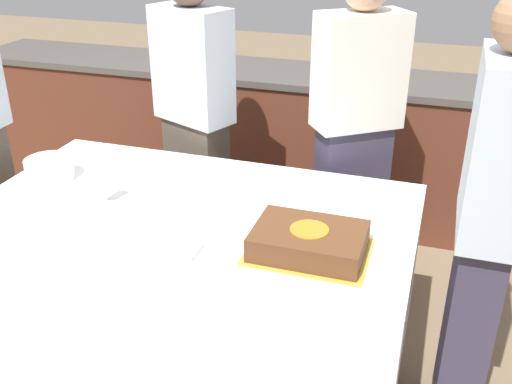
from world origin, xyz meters
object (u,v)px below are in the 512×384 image
Objects in this scene: cake at (309,241)px; wine_glass at (102,178)px; person_seated_right at (486,229)px; person_standing_back at (195,121)px; person_cutting_cake at (354,141)px; plate_stack at (50,169)px.

wine_glass reaches higher than cake.
person_seated_right reaches higher than person_standing_back.
person_seated_right is at bearing 19.38° from cake.
person_standing_back reaches higher than person_cutting_cake.
person_cutting_cake is (1.23, 0.66, 0.03)m from plate_stack.
cake is at bearing 53.69° from person_cutting_cake.
person_standing_back is (0.41, 0.66, 0.04)m from plate_stack.
cake is 0.26× the size of person_standing_back.
person_seated_right is at bearing 3.56° from wine_glass.
cake is at bearing 155.08° from person_standing_back.
wine_glass is 0.10× the size of person_seated_right.
cake is 0.61m from person_seated_right.
person_cutting_cake reaches higher than wine_glass.
wine_glass reaches higher than plate_stack.
person_standing_back reaches higher than wine_glass.
person_seated_right is 1.01× the size of person_standing_back.
cake is 2.02× the size of plate_stack.
plate_stack is 0.13× the size of person_cutting_cake.
person_cutting_cake is (0.87, 0.79, -0.03)m from wine_glass.
wine_glass is 0.10× the size of person_standing_back.
cake is at bearing -7.36° from wine_glass.
person_cutting_cake is 1.00× the size of person_standing_back.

